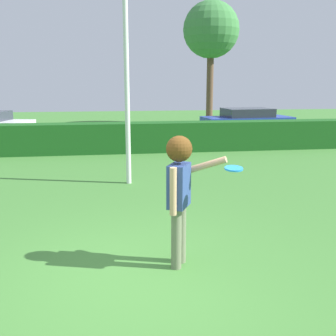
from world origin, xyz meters
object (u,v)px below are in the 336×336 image
Objects in this scene: parked_car_blue at (247,120)px; oak_tree at (211,31)px; frisbee at (234,168)px; person at (180,184)px; lamppost at (126,32)px.

oak_tree is at bearing 99.14° from parked_car_blue.
frisbee reaches higher than parked_car_blue.
parked_car_blue is (4.93, 13.41, -0.71)m from frisbee.
parked_car_blue is at bearing -80.86° from oak_tree.
person is 0.27× the size of lamppost.
person is 0.74m from frisbee.
person is 0.26× the size of oak_tree.
parked_car_blue is (5.58, 13.14, -0.46)m from person.
lamppost is (-0.47, 4.61, 2.45)m from person.
lamppost is 0.95× the size of oak_tree.
parked_car_blue is (6.04, 8.53, -2.91)m from lamppost.
lamppost reaches higher than person.
lamppost is 1.51× the size of parked_car_blue.
lamppost is 14.16m from oak_tree.
person reaches higher than frisbee.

